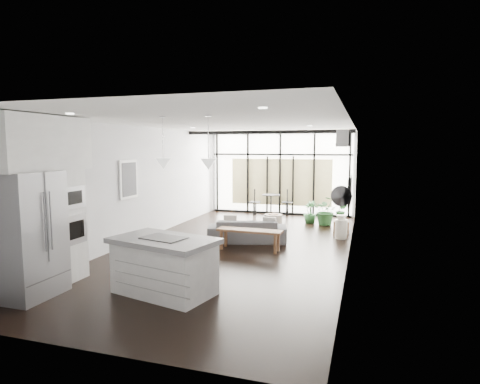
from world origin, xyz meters
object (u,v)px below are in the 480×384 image
Objects in this scene: fridge at (28,235)px; pouf at (273,222)px; tv at (350,190)px; console_bench at (250,240)px; sofa at (247,227)px; island at (164,266)px; milk_can at (341,227)px.

pouf is at bearing 68.53° from fridge.
console_bench is at bearing -151.07° from tv.
fridge is at bearing -133.14° from tv.
tv is at bearing 173.73° from sofa.
tv is at bearing -32.21° from pouf.
fridge is (-1.92, -0.73, 0.52)m from island.
tv reaches higher than pouf.
island is at bearing -116.88° from milk_can.
fridge is 3.77× the size of pouf.
sofa is at bearing -98.95° from pouf.
sofa is 1.29× the size of console_bench.
fridge is 6.66m from tv.
sofa is 3.14× the size of milk_can.
fridge reaches higher than pouf.
tv is (2.38, 0.37, 0.93)m from sofa.
pouf is (0.27, 1.70, -0.16)m from sofa.
tv is (4.54, 4.85, 0.34)m from fridge.
console_bench is 2.61m from milk_can.
island is 4.96m from tv.
milk_can is at bearing 45.39° from console_bench.
fridge is 7.04m from milk_can.
island is at bearing 20.85° from fridge.
tv reaches higher than sofa.
sofa reaches higher than console_bench.
island is 2.70× the size of milk_can.
sofa is at bearing -171.23° from tv.
pouf is (0.52, 5.45, -0.24)m from island.
sofa is 2.58m from tv.
sofa is 1.72× the size of tv.
tv reaches higher than console_bench.
console_bench is 2.44× the size of milk_can.
fridge is 1.75× the size of tv.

